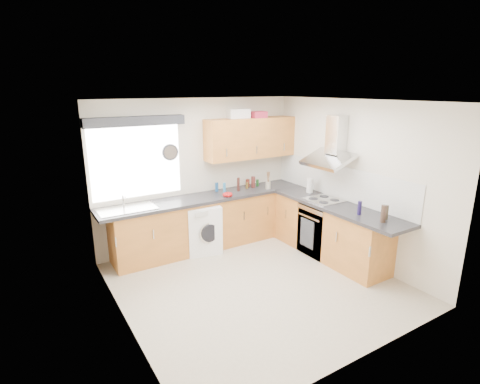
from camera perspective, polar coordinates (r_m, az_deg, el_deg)
ground_plane at (r=5.43m, az=2.53°, el=-13.75°), size 3.60×3.60×0.00m
ceiling at (r=4.73m, az=2.91°, el=13.66°), size 3.60×3.60×0.02m
wall_back at (r=6.45m, az=-6.34°, el=2.91°), size 3.60×0.02×2.50m
wall_front at (r=3.68m, az=18.83°, el=-7.83°), size 3.60×0.02×2.50m
wall_left at (r=4.24m, az=-17.92°, el=-4.63°), size 0.02×3.60×2.50m
wall_right at (r=6.10m, az=16.83°, el=1.58°), size 0.02×3.60×2.50m
window at (r=6.02m, az=-15.46°, el=4.43°), size 1.40×0.02×1.10m
window_blind at (r=5.85m, az=-15.66°, el=10.35°), size 1.50×0.18×0.14m
splashback at (r=6.31m, az=14.70°, el=1.54°), size 0.01×3.00×0.54m
base_cab_back at (r=6.39m, az=-5.81°, el=-4.87°), size 3.00×0.58×0.86m
base_cab_corner at (r=7.18m, az=5.79°, el=-2.54°), size 0.60×0.60×0.86m
base_cab_right at (r=6.24m, az=13.42°, el=-5.77°), size 0.58×2.10×0.86m
worktop_back at (r=6.28m, az=-5.06°, el=-0.85°), size 3.60×0.62×0.05m
worktop_right at (r=5.98m, az=14.63°, el=-2.16°), size 0.62×2.42×0.05m
sink at (r=5.82m, az=-16.85°, el=-2.16°), size 0.84×0.46×0.10m
oven at (r=6.33m, az=12.40°, el=-5.43°), size 0.56×0.58×0.85m
hob_plate at (r=6.17m, az=12.66°, el=-1.16°), size 0.52×0.52×0.01m
extractor_hood at (r=6.06m, az=13.83°, el=6.73°), size 0.52×0.78×0.66m
upper_cabinets at (r=6.66m, az=1.65°, el=8.21°), size 1.70×0.35×0.70m
washing_machine at (r=6.29m, az=-5.77°, el=-5.46°), size 0.66×0.65×0.81m
wall_clock at (r=6.14m, az=-10.52°, el=5.95°), size 0.27×0.04×0.27m
casserole at (r=6.58m, az=-0.41°, el=11.89°), size 0.40×0.31×0.16m
storage_box at (r=6.63m, az=2.87°, el=11.70°), size 0.27×0.23×0.11m
utensil_pot at (r=6.71m, az=4.31°, el=1.04°), size 0.10×0.10×0.13m
kitchen_roll at (r=6.55m, az=10.61°, el=0.99°), size 0.14×0.14×0.25m
tomato_cluster at (r=6.22m, az=-1.89°, el=-0.39°), size 0.15×0.15×0.07m
jar_0 at (r=6.29m, az=-2.39°, el=0.46°), size 0.05×0.05×0.21m
jar_1 at (r=6.84m, az=1.18°, el=1.40°), size 0.07×0.07×0.14m
jar_2 at (r=6.89m, az=2.67°, el=1.41°), size 0.05×0.05×0.12m
jar_3 at (r=6.77m, az=2.02°, el=1.53°), size 0.07×0.07×0.20m
jar_4 at (r=6.52m, az=-0.26°, el=1.16°), size 0.05×0.05×0.24m
jar_5 at (r=6.71m, az=1.07°, el=1.00°), size 0.05×0.05×0.11m
jar_6 at (r=6.54m, az=-3.57°, el=0.77°), size 0.06×0.06×0.15m
bottle_0 at (r=5.52m, az=21.41°, el=-2.89°), size 0.05×0.05×0.20m
bottle_1 at (r=5.38m, az=21.01°, el=-3.11°), size 0.07×0.07×0.24m
bottle_2 at (r=5.59m, az=17.75°, el=-2.32°), size 0.06×0.06×0.20m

